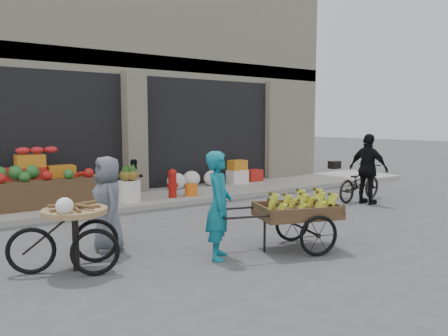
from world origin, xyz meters
TOP-DOWN VIEW (x-y plane):
  - ground at (0.00, 0.00)m, footprint 80.00×80.00m
  - sidewalk at (0.00, 4.10)m, footprint 18.00×2.20m
  - building at (0.00, 8.03)m, footprint 14.00×6.45m
  - fruit_display at (-2.48, 4.38)m, footprint 3.10×1.12m
  - pineapple_bin at (-0.75, 3.60)m, footprint 0.52×0.52m
  - fire_hydrant at (0.35, 3.55)m, footprint 0.22×0.22m
  - orange_bucket at (0.85, 3.50)m, footprint 0.32×0.32m
  - right_bay_goods at (2.61, 4.70)m, footprint 3.35×0.60m
  - seated_person at (-0.35, 4.20)m, footprint 0.51×0.43m
  - banana_cart at (0.01, -1.08)m, footprint 2.22×1.39m
  - vendor_woman at (-1.20, -0.79)m, footprint 0.65×0.68m
  - tricycle_cart at (-3.06, -0.14)m, footprint 1.45×1.07m
  - vendor_grey at (-2.37, 0.51)m, footprint 0.52×0.74m
  - bicycle at (4.31, 1.08)m, footprint 1.77×0.79m
  - cyclist at (4.11, 0.68)m, footprint 0.52×1.03m

SIDE VIEW (x-z plane):
  - ground at x=0.00m, z-range 0.00..0.00m
  - sidewalk at x=0.00m, z-range 0.00..0.12m
  - orange_bucket at x=0.85m, z-range 0.12..0.42m
  - pineapple_bin at x=-0.75m, z-range 0.12..0.62m
  - right_bay_goods at x=2.61m, z-range 0.06..0.76m
  - bicycle at x=4.31m, z-range 0.00..0.90m
  - fire_hydrant at x=0.35m, z-range 0.15..0.86m
  - tricycle_cart at x=-3.06m, z-range 0.09..1.04m
  - seated_person at x=-0.35m, z-range 0.12..1.05m
  - banana_cart at x=0.01m, z-range 0.20..1.06m
  - fruit_display at x=-2.48m, z-range 0.05..1.29m
  - vendor_grey at x=-2.37m, z-range 0.00..1.45m
  - vendor_woman at x=-1.20m, z-range 0.00..1.56m
  - cyclist at x=4.11m, z-range 0.00..1.69m
  - building at x=0.00m, z-range -0.13..6.87m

